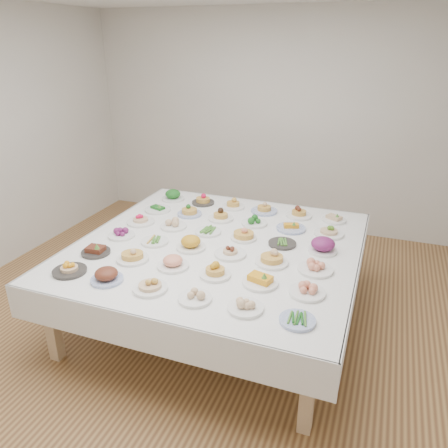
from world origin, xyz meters
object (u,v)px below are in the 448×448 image
(dish_0, at_px, (69,266))
(dish_35, at_px, (334,218))
(dish_18, at_px, (140,217))
(display_table, at_px, (218,250))

(dish_0, relative_size, dish_35, 1.10)
(dish_0, bearing_deg, dish_35, 45.09)
(dish_18, distance_m, dish_35, 1.90)
(dish_0, relative_size, dish_18, 0.96)
(dish_18, bearing_deg, display_table, -10.96)
(display_table, bearing_deg, dish_35, 45.26)
(display_table, height_order, dish_0, dish_0)
(dish_35, bearing_deg, dish_0, -134.91)
(display_table, relative_size, dish_0, 9.41)
(display_table, xyz_separation_m, dish_0, (-0.88, -0.88, 0.12))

